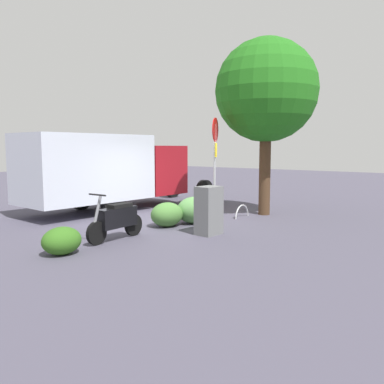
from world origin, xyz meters
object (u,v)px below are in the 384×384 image
object	(u,v)px
street_tree	(266,91)
motorcycle	(117,219)
bike_rack_hoop	(242,217)
box_truck_near	(109,168)
stop_sign	(215,152)
utility_cabinet	(209,211)

from	to	relation	value
street_tree	motorcycle	bearing A→B (deg)	-9.83
street_tree	bike_rack_hoop	distance (m)	4.25
box_truck_near	bike_rack_hoop	xyz separation A→B (m)	(-1.69, 4.59, -1.54)
stop_sign	street_tree	distance (m)	2.73
box_truck_near	street_tree	bearing A→B (deg)	-59.56
motorcycle	bike_rack_hoop	xyz separation A→B (m)	(-4.73, 0.70, -0.52)
street_tree	utility_cabinet	bearing A→B (deg)	6.44
stop_sign	street_tree	xyz separation A→B (m)	(-1.65, 0.90, 1.99)
box_truck_near	motorcycle	distance (m)	5.04
box_truck_near	stop_sign	size ratio (longest dim) A/B	2.51
street_tree	stop_sign	bearing A→B (deg)	-28.46
street_tree	utility_cabinet	distance (m)	5.17
motorcycle	stop_sign	world-z (taller)	stop_sign
box_truck_near	stop_sign	bearing A→B (deg)	-74.01
utility_cabinet	bike_rack_hoop	xyz separation A→B (m)	(-2.82, -0.71, -0.64)
street_tree	utility_cabinet	xyz separation A→B (m)	(3.78, 0.43, -3.50)
stop_sign	motorcycle	bearing A→B (deg)	-1.29
box_truck_near	street_tree	size ratio (longest dim) A/B	1.38
stop_sign	utility_cabinet	xyz separation A→B (m)	(2.13, 1.32, -1.51)
utility_cabinet	stop_sign	bearing A→B (deg)	-148.16
stop_sign	utility_cabinet	distance (m)	2.93
box_truck_near	utility_cabinet	distance (m)	5.50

